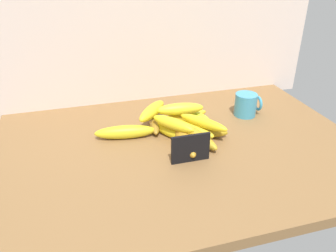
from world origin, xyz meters
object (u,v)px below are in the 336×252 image
at_px(banana_7, 154,121).
at_px(banana_11, 203,122).
at_px(banana_1, 189,113).
at_px(banana_9, 173,124).
at_px(banana_0, 174,133).
at_px(banana_5, 181,117).
at_px(chalkboard_sign, 191,149).
at_px(coffee_mug, 246,105).
at_px(banana_6, 203,132).
at_px(banana_8, 192,129).
at_px(banana_10, 180,109).
at_px(banana_4, 125,132).
at_px(banana_3, 185,140).
at_px(banana_12, 152,111).
at_px(banana_2, 198,137).

xyz_separation_m(banana_7, banana_11, (0.13, -0.12, 0.03)).
distance_m(banana_1, banana_9, 0.16).
relative_size(banana_0, banana_1, 1.16).
bearing_deg(banana_5, banana_11, -75.02).
bearing_deg(chalkboard_sign, banana_0, 92.63).
distance_m(coffee_mug, banana_6, 0.23).
relative_size(chalkboard_sign, banana_8, 0.66).
xyz_separation_m(chalkboard_sign, coffee_mug, (0.29, 0.22, 0.00)).
bearing_deg(banana_10, banana_0, -118.96).
bearing_deg(banana_4, banana_3, -31.92).
bearing_deg(banana_11, banana_12, 139.54).
xyz_separation_m(banana_3, banana_10, (0.03, 0.14, 0.03)).
bearing_deg(banana_10, banana_9, -119.45).
bearing_deg(banana_4, banana_10, 12.90).
xyz_separation_m(banana_1, banana_5, (-0.03, -0.02, -0.00)).
xyz_separation_m(banana_3, banana_11, (0.07, 0.04, 0.03)).
xyz_separation_m(banana_5, banana_10, (-0.01, -0.01, 0.04)).
relative_size(banana_10, banana_12, 1.02).
distance_m(banana_0, banana_5, 0.11).
distance_m(banana_2, banana_5, 0.14).
distance_m(banana_1, banana_5, 0.04).
bearing_deg(banana_9, banana_12, 111.69).
relative_size(banana_3, banana_9, 1.25).
distance_m(banana_4, banana_6, 0.24).
height_order(coffee_mug, banana_11, coffee_mug).
bearing_deg(banana_9, banana_0, 55.36).
bearing_deg(banana_2, banana_6, 42.81).
bearing_deg(banana_8, banana_11, -43.86).
height_order(chalkboard_sign, banana_6, chalkboard_sign).
xyz_separation_m(banana_9, banana_10, (0.05, 0.09, 0.00)).
height_order(banana_2, banana_6, banana_2).
bearing_deg(banana_12, banana_7, 4.08).
xyz_separation_m(banana_0, banana_9, (-0.01, -0.01, 0.04)).
bearing_deg(banana_2, banana_1, 80.44).
xyz_separation_m(coffee_mug, banana_1, (-0.20, 0.03, -0.02)).
bearing_deg(banana_11, coffee_mug, 27.36).
distance_m(coffee_mug, banana_3, 0.31).
xyz_separation_m(banana_4, banana_9, (0.14, -0.05, 0.03)).
xyz_separation_m(banana_1, banana_9, (-0.10, -0.13, 0.04)).
distance_m(banana_2, banana_7, 0.17).
bearing_deg(banana_6, banana_9, 172.40).
distance_m(chalkboard_sign, banana_2, 0.11).
height_order(banana_0, banana_1, banana_0).
bearing_deg(banana_7, banana_10, -6.88).
relative_size(banana_1, banana_4, 0.92).
xyz_separation_m(banana_11, banana_12, (-0.13, 0.11, 0.00)).
relative_size(banana_1, banana_6, 1.12).
distance_m(banana_3, banana_5, 0.16).
xyz_separation_m(banana_6, banana_8, (-0.03, 0.03, 0.00)).
height_order(banana_9, banana_11, banana_9).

